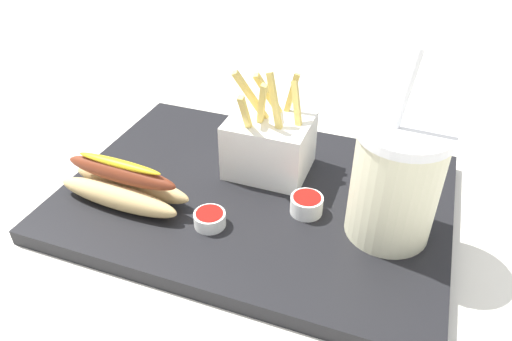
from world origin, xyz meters
TOP-DOWN VIEW (x-y plane):
  - ground_plane at (0.00, 0.00)m, footprint 2.40×2.40m
  - food_tray at (0.00, 0.00)m, footprint 0.46×0.33m
  - soda_cup at (-0.16, 0.02)m, footprint 0.10×0.10m
  - fries_basket at (-0.00, -0.05)m, footprint 0.10×0.09m
  - hot_dog_1 at (0.14, 0.07)m, footprint 0.16×0.06m
  - ketchup_cup_1 at (0.03, 0.08)m, footprint 0.04×0.04m
  - ketchup_cup_2 at (-0.07, 0.02)m, footprint 0.04×0.04m

SIDE VIEW (x-z plane):
  - ground_plane at x=0.00m, z-range -0.02..0.00m
  - food_tray at x=0.00m, z-range 0.00..0.02m
  - ketchup_cup_1 at x=0.03m, z-range 0.02..0.04m
  - ketchup_cup_2 at x=-0.07m, z-range 0.02..0.04m
  - hot_dog_1 at x=0.14m, z-range 0.01..0.07m
  - fries_basket at x=0.00m, z-range -0.01..0.13m
  - soda_cup at x=-0.16m, z-range -0.02..0.19m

